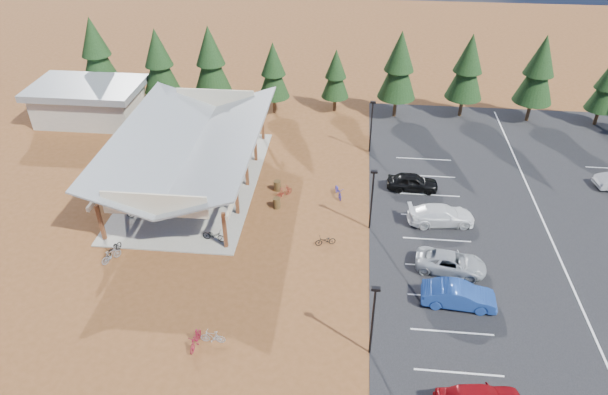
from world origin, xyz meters
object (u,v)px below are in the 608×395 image
Objects in this scene: lamp_post_0 at (373,316)px; lamp_post_1 at (372,196)px; bike_1 at (141,196)px; car_3 at (441,215)px; lamp_post_2 at (371,123)px; bike_8 at (113,249)px; car_1 at (459,295)px; bike_pavilion at (190,144)px; bike_5 at (201,195)px; bike_0 at (138,213)px; bike_4 at (214,235)px; trash_bin_0 at (277,203)px; bike_11 at (195,340)px; bike_16 at (326,241)px; bike_2 at (168,167)px; bike_13 at (213,337)px; bike_14 at (338,191)px; trash_bin_1 at (277,186)px; outbuilding at (89,102)px; bike_6 at (239,159)px; car_2 at (451,263)px; bike_15 at (284,192)px; bike_9 at (111,255)px; car_4 at (413,182)px; bike_7 at (242,140)px; bike_3 at (197,135)px.

lamp_post_1 is (0.00, 12.00, 0.00)m from lamp_post_0.
bike_1 is 24.04m from car_3.
lamp_post_2 is at bearing 90.00° from lamp_post_0.
bike_8 is 0.40× the size of car_1.
bike_5 is at bearing -65.48° from bike_pavilion.
car_1 is (23.60, -6.94, 0.25)m from bike_0.
car_1 is (17.04, -4.79, 0.24)m from bike_4.
bike_11 is at bearing -100.81° from trash_bin_0.
car_3 is at bearing -107.93° from bike_1.
bike_2 is at bearing -138.54° from bike_16.
bike_4 is (7.13, -4.40, -0.02)m from bike_1.
bike_14 reaches higher than bike_13.
trash_bin_0 is 1.00× the size of trash_bin_1.
outbuilding is 5.86× the size of bike_8.
bike_pavilion is 10.34× the size of bike_8.
bike_6 is at bearing 144.47° from lamp_post_1.
car_2 is at bearing -30.48° from outbuilding.
bike_1 is 0.95× the size of bike_15.
car_1 is at bearing -71.64° from bike_14.
car_3 is at bearing 11.92° from lamp_post_1.
lamp_post_1 is at bearing -130.94° from bike_9.
bike_2 is 20.47m from bike_11.
outbuilding reaches higher than bike_9.
lamp_post_0 reaches higher than bike_6.
trash_bin_1 is 11.47m from bike_0.
bike_16 is (11.78, -7.39, -3.42)m from bike_pavilion.
bike_5 is 1.10× the size of bike_16.
outbuilding is 34.18m from car_4.
bike_5 is 0.40× the size of car_4.
car_1 reaches higher than bike_1.
bike_6 is 1.05× the size of bike_13.
outbuilding is 6.27× the size of bike_0.
lamp_post_2 reaches higher than bike_0.
bike_7 is at bearing 14.43° from bike_4.
bike_0 is (11.00, -16.66, -1.47)m from outbuilding.
bike_7 is at bearing -47.80° from bike_1.
bike_14 is 11.71m from car_2.
bike_1 is 10.99m from bike_3.
bike_14 is at bearing 70.58° from bike_11.
car_4 is (21.72, 11.39, 0.27)m from bike_9.
bike_13 is 16.74m from car_2.
bike_0 is 11.70m from bike_15.
trash_bin_0 is (7.56, -3.02, -3.37)m from bike_pavilion.
bike_6 is (-4.11, 3.96, 0.07)m from trash_bin_1.
car_3 is at bearing -23.32° from outbuilding.
outbuilding reaches higher than bike_0.
bike_11 is at bearing -98.21° from trash_bin_1.
bike_7 is (16.71, -3.91, -1.47)m from outbuilding.
bike_pavilion is 11.26× the size of bike_11.
lamp_post_2 is at bearing 19.87° from car_1.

